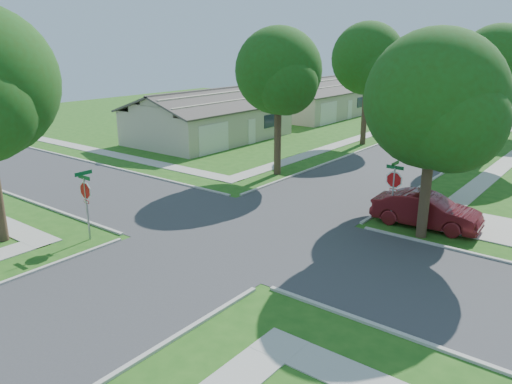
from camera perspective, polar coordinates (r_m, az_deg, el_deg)
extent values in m
plane|color=#215417|center=(22.05, -1.18, -4.58)|extent=(100.00, 100.00, 0.00)
cube|color=#333335|center=(22.05, -1.18, -4.57)|extent=(7.00, 100.00, 0.02)
cube|color=#9E9B91|center=(46.75, 13.24, 6.54)|extent=(1.20, 40.00, 0.04)
cube|color=#9E9B91|center=(24.92, 24.06, -3.48)|extent=(8.80, 3.60, 0.05)
cube|color=gray|center=(21.95, -18.74, -1.87)|extent=(0.06, 0.06, 2.70)
cylinder|color=white|center=(21.72, -18.93, 0.13)|extent=(1.05, 0.02, 1.05)
cylinder|color=#B80C0F|center=(21.72, -18.93, 0.13)|extent=(0.90, 0.03, 0.90)
cube|color=#B80C0F|center=(21.85, -18.82, -1.05)|extent=(0.34, 0.03, 0.12)
cube|color=white|center=(21.85, -18.82, -1.05)|extent=(0.30, 0.03, 0.08)
cube|color=#0C5426|center=(21.57, -19.08, 1.58)|extent=(0.80, 0.02, 0.16)
cube|color=#0C5426|center=(21.52, -19.12, 2.04)|extent=(0.02, 0.80, 0.16)
cube|color=gray|center=(23.21, 15.34, -0.56)|extent=(0.06, 0.06, 2.70)
cylinder|color=white|center=(22.99, 15.50, 1.34)|extent=(1.05, 0.02, 1.05)
cylinder|color=#B80C0F|center=(22.99, 15.50, 1.34)|extent=(0.90, 0.03, 0.90)
cube|color=#B80C0F|center=(23.12, 15.40, 0.22)|extent=(0.34, 0.03, 0.12)
cube|color=white|center=(23.12, 15.40, 0.22)|extent=(0.30, 0.03, 0.08)
cube|color=#0C5426|center=(22.85, 15.61, 2.72)|extent=(0.80, 0.02, 0.16)
cube|color=#0C5426|center=(22.81, 15.64, 3.16)|extent=(0.02, 0.80, 0.16)
cylinder|color=#38281C|center=(26.96, 19.02, 2.90)|extent=(0.44, 0.44, 3.95)
sphere|color=#204511|center=(26.35, 19.84, 11.15)|extent=(4.80, 4.80, 4.80)
sphere|color=#204511|center=(25.70, 21.15, 9.55)|extent=(3.46, 3.46, 3.46)
sphere|color=#204511|center=(27.19, 18.69, 10.39)|extent=(3.26, 3.26, 3.26)
cylinder|color=#38281C|center=(38.30, 25.05, 6.43)|extent=(0.44, 0.44, 4.30)
sphere|color=#204511|center=(37.87, 25.89, 12.92)|extent=(5.40, 5.40, 5.40)
sphere|color=#204511|center=(37.19, 27.00, 11.68)|extent=(3.89, 3.89, 3.89)
sphere|color=#204511|center=(38.74, 24.82, 12.30)|extent=(3.67, 3.67, 3.67)
cylinder|color=#38281C|center=(31.11, 2.48, 5.86)|extent=(0.44, 0.44, 4.25)
sphere|color=#204511|center=(30.58, 2.58, 13.70)|extent=(5.20, 5.20, 5.20)
sphere|color=#204511|center=(29.68, 3.44, 12.33)|extent=(3.74, 3.74, 3.74)
sphere|color=#204511|center=(31.59, 2.08, 12.86)|extent=(3.54, 3.54, 3.54)
cylinder|color=#38281C|center=(41.34, 12.26, 8.39)|extent=(0.44, 0.44, 4.44)
sphere|color=#204511|center=(40.95, 12.66, 14.68)|extent=(5.60, 5.60, 5.60)
sphere|color=#204511|center=(40.05, 13.54, 13.58)|extent=(4.03, 4.03, 4.03)
sphere|color=#204511|center=(41.96, 11.97, 14.00)|extent=(3.81, 3.81, 3.81)
cylinder|color=#38281C|center=(53.31, 18.45, 9.47)|extent=(0.44, 0.44, 3.90)
sphere|color=#204511|center=(53.01, 18.84, 13.51)|extent=(4.60, 4.60, 4.60)
sphere|color=#204511|center=(52.34, 19.45, 12.79)|extent=(3.31, 3.31, 3.31)
sphere|color=#204511|center=(53.80, 18.29, 13.11)|extent=(3.13, 3.13, 3.13)
cylinder|color=#38281C|center=(22.12, 18.73, -0.58)|extent=(0.44, 0.44, 3.54)
sphere|color=#204511|center=(21.31, 19.77, 9.97)|extent=(5.60, 5.60, 5.60)
sphere|color=#204511|center=(20.58, 21.66, 7.58)|extent=(4.03, 4.03, 4.03)
sphere|color=#204511|center=(22.31, 18.15, 8.93)|extent=(3.81, 3.81, 3.81)
cube|color=#B2A58D|center=(42.87, -5.30, 7.88)|extent=(8.00, 13.00, 2.80)
cube|color=#413C38|center=(41.27, -3.31, 10.45)|extent=(4.42, 13.60, 1.56)
cube|color=#413C38|center=(43.98, -7.32, 10.74)|extent=(4.42, 13.60, 1.56)
cube|color=silver|center=(37.40, -4.82, 6.10)|extent=(0.06, 3.20, 2.20)
cube|color=silver|center=(40.83, -0.48, 6.93)|extent=(0.06, 0.90, 2.00)
cube|color=#1E2633|center=(42.79, 1.69, 8.13)|extent=(0.06, 1.80, 1.10)
cube|color=#B2A58D|center=(56.38, 6.70, 10.00)|extent=(8.00, 13.00, 2.80)
cube|color=#413C38|center=(55.17, 8.59, 11.92)|extent=(4.42, 13.60, 1.56)
cube|color=#413C38|center=(57.23, 5.02, 12.22)|extent=(4.42, 13.60, 1.56)
cube|color=silver|center=(51.06, 8.30, 8.89)|extent=(0.06, 3.20, 2.20)
cube|color=silver|center=(55.05, 10.67, 9.24)|extent=(0.06, 0.90, 2.00)
cube|color=#1E2633|center=(57.29, 11.92, 10.02)|extent=(0.06, 1.80, 1.10)
imported|color=maroon|center=(23.68, 18.88, -1.99)|extent=(4.81, 1.92, 1.55)
imported|color=black|center=(48.46, 23.48, 6.84)|extent=(2.27, 4.65, 1.53)
imported|color=black|center=(54.82, 22.68, 7.79)|extent=(2.14, 4.34, 1.21)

